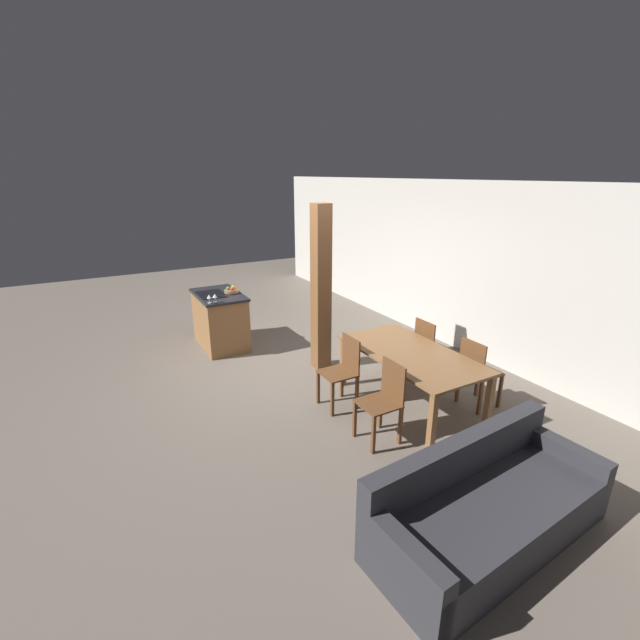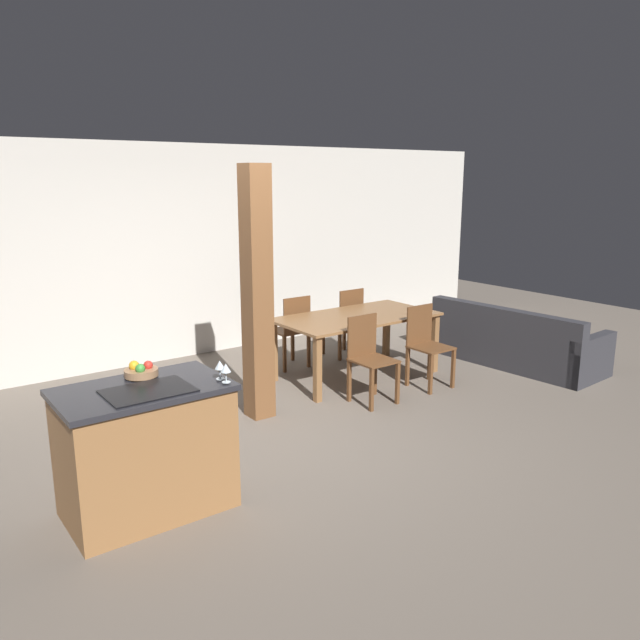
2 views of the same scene
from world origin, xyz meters
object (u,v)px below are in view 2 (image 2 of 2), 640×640
(dining_chair_near_left, at_px, (369,357))
(timber_post, at_px, (257,295))
(fruit_bowl, at_px, (141,371))
(kitchen_island, at_px, (146,449))
(wine_glass_near, at_px, (226,368))
(dining_chair_near_right, at_px, (426,344))
(dining_table, at_px, (356,323))
(dining_chair_far_right, at_px, (346,320))
(wine_glass_middle, at_px, (220,365))
(couch, at_px, (515,344))
(dining_chair_far_left, at_px, (292,330))

(dining_chair_near_left, relative_size, timber_post, 0.37)
(fruit_bowl, bearing_deg, kitchen_island, -110.03)
(wine_glass_near, height_order, dining_chair_near_right, wine_glass_near)
(fruit_bowl, xyz_separation_m, timber_post, (1.48, 0.87, 0.25))
(dining_chair_near_right, xyz_separation_m, timber_post, (-1.97, 0.32, 0.73))
(dining_table, height_order, dining_chair_far_right, dining_chair_far_right)
(wine_glass_middle, bearing_deg, timber_post, 50.09)
(wine_glass_near, xyz_separation_m, dining_table, (2.61, 1.74, -0.38))
(dining_table, bearing_deg, wine_glass_near, -146.22)
(kitchen_island, distance_m, dining_chair_near_right, 3.60)
(wine_glass_near, distance_m, dining_chair_far_right, 3.94)
(fruit_bowl, bearing_deg, couch, 5.28)
(dining_chair_near_right, distance_m, dining_chair_far_right, 1.44)
(fruit_bowl, bearing_deg, dining_chair_near_left, 11.79)
(kitchen_island, xyz_separation_m, dining_chair_near_left, (2.68, 0.75, 0.02))
(wine_glass_middle, bearing_deg, fruit_bowl, 136.56)
(dining_chair_near_left, bearing_deg, dining_chair_near_right, 0.00)
(dining_chair_far_right, xyz_separation_m, timber_post, (-1.97, -1.11, 0.73))
(couch, bearing_deg, dining_chair_near_right, 82.89)
(wine_glass_near, distance_m, dining_chair_near_right, 3.24)
(dining_table, distance_m, dining_chair_near_left, 0.85)
(dining_chair_near_left, xyz_separation_m, timber_post, (-1.13, 0.32, 0.73))
(wine_glass_near, bearing_deg, dining_chair_near_right, 18.72)
(wine_glass_near, relative_size, dining_chair_near_right, 0.15)
(dining_chair_near_left, distance_m, dining_chair_far_right, 1.66)
(dining_table, distance_m, couch, 2.11)
(dining_table, distance_m, timber_post, 1.70)
(dining_chair_near_left, height_order, dining_chair_near_right, same)
(dining_table, xyz_separation_m, dining_chair_far_right, (0.42, 0.72, -0.16))
(fruit_bowl, height_order, wine_glass_near, wine_glass_near)
(dining_table, relative_size, couch, 0.88)
(fruit_bowl, height_order, timber_post, timber_post)
(kitchen_island, bearing_deg, wine_glass_near, -29.34)
(dining_chair_near_left, height_order, dining_chair_far_left, same)
(wine_glass_near, bearing_deg, dining_table, 33.78)
(wine_glass_middle, bearing_deg, dining_chair_near_right, 17.24)
(dining_chair_near_left, bearing_deg, couch, -2.17)
(dining_chair_near_right, bearing_deg, couch, -3.39)
(wine_glass_near, height_order, couch, wine_glass_near)
(kitchen_island, bearing_deg, dining_chair_near_left, 15.61)
(dining_chair_far_right, relative_size, couch, 0.42)
(wine_glass_near, relative_size, dining_chair_far_right, 0.15)
(dining_chair_far_left, bearing_deg, dining_chair_far_right, -180.00)
(wine_glass_near, height_order, wine_glass_middle, same)
(wine_glass_middle, height_order, dining_chair_far_right, wine_glass_middle)
(wine_glass_near, distance_m, dining_chair_near_left, 2.48)
(kitchen_island, height_order, dining_chair_near_left, kitchen_island)
(wine_glass_middle, xyz_separation_m, dining_chair_near_left, (2.19, 0.94, -0.54))
(kitchen_island, bearing_deg, wine_glass_middle, -21.13)
(kitchen_island, height_order, timber_post, timber_post)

